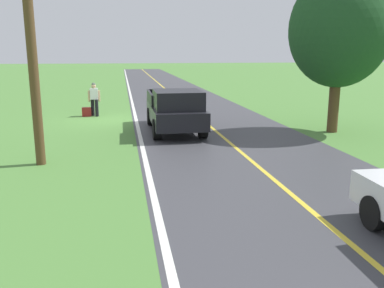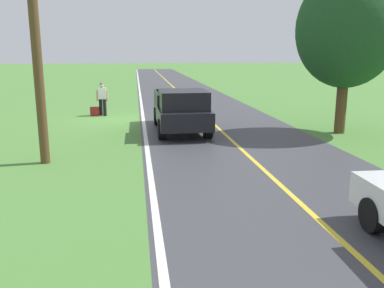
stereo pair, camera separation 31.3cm
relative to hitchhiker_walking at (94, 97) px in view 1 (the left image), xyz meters
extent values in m
plane|color=#4C7F38|center=(-0.85, 1.48, -0.98)|extent=(200.00, 200.00, 0.00)
cube|color=#3D3D42|center=(-5.33, 1.48, -0.98)|extent=(6.85, 120.00, 0.00)
cube|color=silver|center=(-2.08, 1.48, -0.98)|extent=(0.16, 117.60, 0.00)
cube|color=gold|center=(-5.33, 1.48, -0.98)|extent=(0.14, 117.60, 0.00)
cylinder|color=black|center=(-0.11, 0.15, -0.54)|extent=(0.18, 0.18, 0.88)
cylinder|color=black|center=(0.11, -0.09, -0.54)|extent=(0.18, 0.18, 0.88)
cube|color=white|center=(0.00, 0.03, 0.19)|extent=(0.40, 0.26, 0.58)
sphere|color=tan|center=(0.00, 0.03, 0.59)|extent=(0.23, 0.23, 0.23)
sphere|color=#4C564C|center=(0.00, 0.03, 0.67)|extent=(0.20, 0.20, 0.20)
cube|color=black|center=(0.00, -0.17, 0.22)|extent=(0.32, 0.20, 0.44)
cylinder|color=tan|center=(-0.26, 0.05, 0.08)|extent=(0.10, 0.10, 0.58)
cylinder|color=tan|center=(0.26, 0.05, 0.08)|extent=(0.10, 0.10, 0.58)
cube|color=maroon|center=(0.42, 0.08, -0.74)|extent=(0.46, 0.20, 0.48)
cube|color=black|center=(-3.61, 4.70, -0.23)|extent=(2.00, 5.40, 0.70)
cube|color=black|center=(-3.61, 5.89, 0.48)|extent=(1.84, 2.16, 0.72)
cube|color=black|center=(-3.61, 5.89, 0.55)|extent=(1.68, 1.30, 0.43)
cube|color=black|center=(-4.54, 3.62, 0.34)|extent=(0.10, 3.02, 0.45)
cube|color=black|center=(-2.66, 3.62, 0.34)|extent=(0.10, 3.02, 0.45)
cube|color=black|center=(-3.60, 2.11, 0.34)|extent=(1.84, 0.10, 0.45)
cylinder|color=black|center=(-4.51, 6.45, -0.58)|extent=(0.30, 0.80, 0.80)
cylinder|color=black|center=(-2.71, 6.45, -0.58)|extent=(0.30, 0.80, 0.80)
cylinder|color=black|center=(-4.50, 3.15, -0.58)|extent=(0.30, 0.80, 0.80)
cylinder|color=black|center=(-2.70, 3.15, -0.58)|extent=(0.30, 0.80, 0.80)
cylinder|color=brown|center=(-10.13, 6.15, 0.26)|extent=(0.43, 0.43, 2.47)
ellipsoid|color=#1E4723|center=(-10.13, 6.15, 3.20)|extent=(4.02, 4.02, 4.62)
cylinder|color=black|center=(-6.08, 15.31, -0.65)|extent=(0.26, 0.67, 0.66)
cylinder|color=brown|center=(1.04, 9.41, 3.17)|extent=(0.28, 0.28, 8.29)
camera|label=1|loc=(-1.44, 21.92, 2.34)|focal=38.35mm
camera|label=2|loc=(-1.75, 21.97, 2.34)|focal=38.35mm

